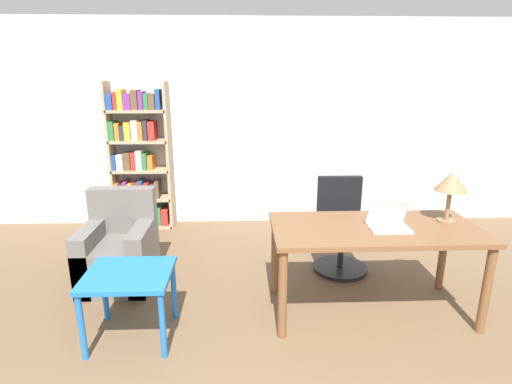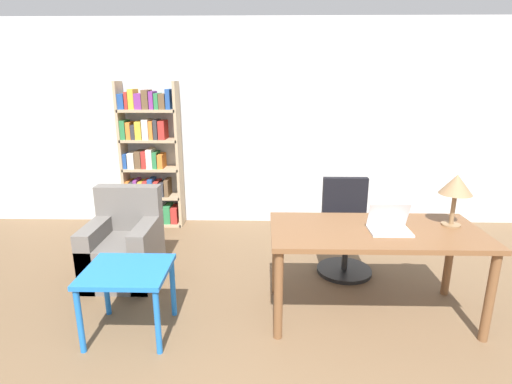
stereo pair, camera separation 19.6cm
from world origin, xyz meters
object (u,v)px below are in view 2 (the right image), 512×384
Objects in this scene: desk at (375,241)px; table_lamp at (456,186)px; armchair at (124,249)px; side_table_blue at (127,279)px; laptop at (389,225)px; bookshelf at (150,160)px; office_chair at (345,232)px.

table_lamp is at bearing 9.00° from desk.
armchair is at bearing 170.20° from table_lamp.
desk is 1.99m from side_table_blue.
bookshelf is (-2.53, 2.18, 0.07)m from laptop.
desk is 0.18m from laptop.
armchair is (-0.35, 0.92, -0.17)m from side_table_blue.
office_chair is 1.52× the size of side_table_blue.
table_lamp is at bearing -45.44° from office_chair.
office_chair is at bearing 5.44° from armchair.
laptop is 0.17× the size of bookshelf.
table_lamp is 3.10m from armchair.
laptop is at bearing -23.17° from desk.
side_table_blue is (-2.05, -0.27, -0.36)m from laptop.
laptop is at bearing -40.73° from bookshelf.
side_table_blue is 0.71× the size of armchair.
bookshelf is at bearing 146.53° from table_lamp.
laptop reaches higher than armchair.
armchair is at bearing -85.04° from bookshelf.
office_chair reaches higher than desk.
office_chair is at bearing 30.86° from side_table_blue.
table_lamp reaches higher than armchair.
armchair is (-2.95, 0.51, -0.81)m from table_lamp.
table_lamp is 2.71m from side_table_blue.
table_lamp is at bearing -9.80° from armchair.
desk is at bearing 156.83° from laptop.
desk reaches higher than side_table_blue.
armchair is at bearing 164.83° from laptop.
laptop is at bearing -165.84° from table_lamp.
armchair is 0.47× the size of bookshelf.
office_chair is 2.20m from side_table_blue.
side_table_blue is (-2.60, -0.41, -0.64)m from table_lamp.
table_lamp is 1.23m from office_chair.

